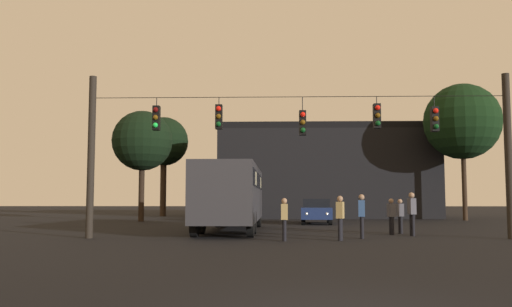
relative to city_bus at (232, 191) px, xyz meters
name	(u,v)px	position (x,y,z in m)	size (l,w,h in m)	color
ground_plane	(289,225)	(2.89, 6.26, -1.87)	(168.00, 168.00, 0.00)	black
overhead_signal_span	(297,143)	(2.89, -4.85, 1.80)	(16.31, 0.44, 6.32)	black
city_bus	(232,191)	(0.00, 0.00, 0.00)	(2.67, 11.03, 3.00)	#2D2D33
car_near_right	(316,211)	(4.62, 7.79, -1.07)	(2.09, 4.43, 1.52)	navy
car_far_left	(241,210)	(-0.16, 10.75, -1.07)	(2.12, 4.44, 1.52)	#2D2D33
pedestrian_crossing_left	(400,214)	(7.53, -1.57, -1.03)	(0.27, 0.38, 1.50)	black
pedestrian_crossing_center	(412,211)	(7.63, -3.19, -0.85)	(0.30, 0.40, 1.77)	black
pedestrian_crossing_right	(340,215)	(4.38, -5.78, -0.95)	(0.34, 0.42, 1.62)	black
pedestrian_near_bus	(362,213)	(5.33, -4.76, -0.91)	(0.30, 0.40, 1.68)	black
pedestrian_trailing	(284,217)	(2.35, -6.01, -1.01)	(0.24, 0.36, 1.54)	black
pedestrian_far_side	(391,215)	(6.93, -2.56, -1.02)	(0.32, 0.41, 1.52)	black
corner_building	(323,173)	(6.30, 21.40, 1.85)	(17.19, 11.85, 7.43)	black
tree_left_silhouette	(462,122)	(15.55, 13.24, 5.16)	(5.42, 5.42, 9.75)	#2D2116
tree_behind_building	(164,142)	(-7.79, 22.39, 4.73)	(4.36, 4.36, 8.84)	#2D2116
tree_right_far	(142,141)	(-6.93, 10.84, 3.58)	(4.09, 4.09, 7.51)	black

